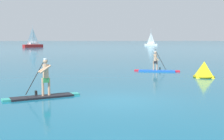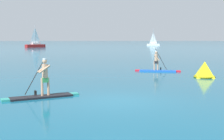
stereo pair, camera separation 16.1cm
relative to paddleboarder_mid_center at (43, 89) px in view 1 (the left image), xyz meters
name	(u,v)px [view 1 (the left image)]	position (x,y,z in m)	size (l,w,h in m)	color
ground	(119,101)	(3.37, -0.90, -0.39)	(440.00, 440.00, 0.00)	#145B7A
paddleboarder_mid_center	(43,89)	(0.00, 0.00, 0.00)	(3.33, 1.86, 1.82)	black
paddleboarder_far_right	(157,67)	(7.15, 10.44, -0.08)	(3.59, 1.35, 1.85)	blue
race_marker_buoy	(204,70)	(9.62, 6.56, 0.09)	(1.67, 1.67, 1.09)	yellow
sailboat_left_horizon	(33,45)	(-15.08, 69.85, 0.39)	(5.06, 4.62, 5.94)	#A51E1E
sailboat_right_horizon	(151,43)	(19.64, 85.94, 0.37)	(4.24, 1.71, 5.53)	white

